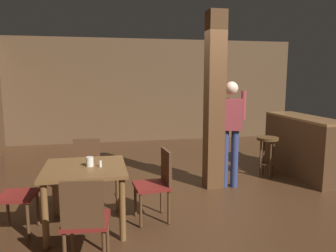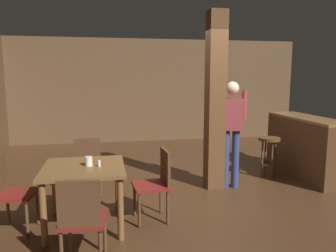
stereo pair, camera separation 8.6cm
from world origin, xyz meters
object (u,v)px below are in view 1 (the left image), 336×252
dining_table (85,177)px  bar_counter (300,146)px  standing_person (230,127)px  bar_stool_near (267,147)px  chair_south (85,218)px  chair_west (9,191)px  salt_shaker (100,164)px  chair_north (87,167)px  chair_east (157,181)px  napkin_cup (90,162)px

dining_table → bar_counter: (3.75, 1.39, -0.08)m
standing_person → bar_stool_near: standing_person is taller
standing_person → dining_table: bearing=-155.5°
chair_south → bar_counter: bearing=31.5°
chair_west → salt_shaker: chair_west is taller
chair_north → salt_shaker: chair_north is taller
chair_north → bar_stool_near: 3.16m
chair_south → salt_shaker: size_ratio=12.17×
chair_west → bar_counter: (4.60, 1.35, 0.04)m
chair_north → standing_person: bearing=3.7°
chair_south → standing_person: standing_person is taller
chair_north → chair_east: bearing=-43.2°
chair_south → standing_person: 2.96m
chair_south → napkin_cup: chair_south is taller
chair_south → napkin_cup: (0.03, 0.90, 0.30)m
chair_south → salt_shaker: chair_south is taller
dining_table → chair_east: (0.87, 0.04, -0.12)m
chair_south → bar_stool_near: 3.83m
napkin_cup → bar_stool_near: bearing=24.4°
chair_north → standing_person: 2.31m
bar_stool_near → chair_south: bearing=-143.5°
chair_south → bar_counter: (3.72, 2.28, 0.04)m
chair_west → standing_person: (3.09, 0.98, 0.50)m
napkin_cup → salt_shaker: bearing=-23.5°
dining_table → bar_stool_near: size_ratio=1.30×
chair_east → bar_stool_near: size_ratio=1.22×
chair_north → bar_counter: bearing=7.8°
chair_east → standing_person: bearing=35.6°
standing_person → chair_west: bearing=-162.3°
dining_table → bar_counter: size_ratio=0.51×
dining_table → chair_south: size_ratio=1.06×
chair_east → bar_counter: bearing=25.1°
bar_counter → bar_stool_near: size_ratio=2.54×
chair_east → chair_north: (-0.89, 0.83, 0.00)m
chair_east → napkin_cup: chair_east is taller
napkin_cup → bar_counter: size_ratio=0.06×
chair_west → chair_east: bearing=0.2°
chair_west → bar_counter: 4.80m
chair_east → standing_person: (1.37, 0.98, 0.50)m
chair_east → salt_shaker: chair_east is taller
chair_east → dining_table: bearing=-177.2°
standing_person → bar_counter: size_ratio=0.93×
chair_west → napkin_cup: size_ratio=8.00×
napkin_cup → bar_counter: bearing=20.5°
dining_table → standing_person: size_ratio=0.55×
bar_counter → salt_shaker: bearing=-158.1°
chair_west → standing_person: bearing=17.7°
chair_south → standing_person: (2.21, 1.91, 0.50)m
chair_east → chair_north: bearing=136.8°
dining_table → chair_north: (-0.01, 0.88, -0.12)m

